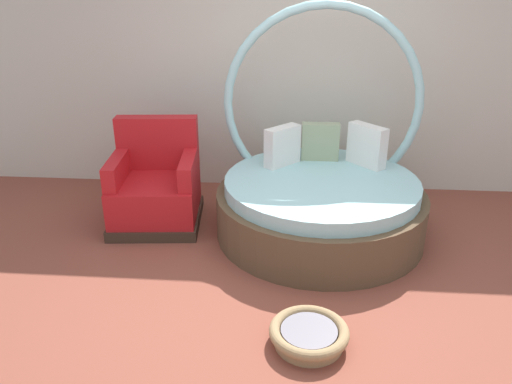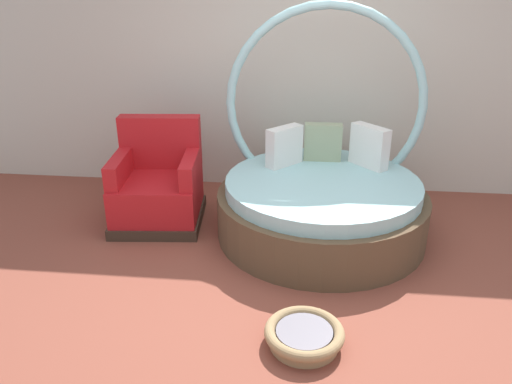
% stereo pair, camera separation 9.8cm
% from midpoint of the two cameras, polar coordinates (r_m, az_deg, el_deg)
% --- Properties ---
extents(ground_plane, '(8.00, 8.00, 0.02)m').
position_cam_midpoint_polar(ground_plane, '(3.78, 4.27, -11.75)').
color(ground_plane, brown).
extents(back_wall, '(8.00, 0.12, 2.65)m').
position_cam_midpoint_polar(back_wall, '(5.29, 5.57, 14.35)').
color(back_wall, beige).
rests_on(back_wall, ground_plane).
extents(round_daybed, '(1.83, 1.83, 1.96)m').
position_cam_midpoint_polar(round_daybed, '(4.52, 8.07, -0.11)').
color(round_daybed, brown).
rests_on(round_daybed, ground_plane).
extents(red_armchair, '(0.87, 0.87, 0.94)m').
position_cam_midpoint_polar(red_armchair, '(4.78, -10.41, 0.54)').
color(red_armchair, '#38281E').
rests_on(red_armchair, ground_plane).
extents(pet_basket, '(0.51, 0.51, 0.13)m').
position_cam_midpoint_polar(pet_basket, '(3.33, 6.35, -15.82)').
color(pet_basket, '#9E7F56').
rests_on(pet_basket, ground_plane).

